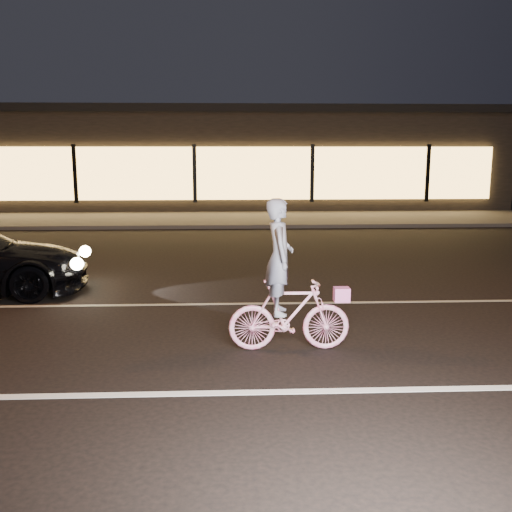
{
  "coord_description": "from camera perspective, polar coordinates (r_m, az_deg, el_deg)",
  "views": [
    {
      "loc": [
        1.38,
        -7.14,
        2.54
      ],
      "look_at": [
        1.72,
        0.6,
        1.07
      ],
      "focal_mm": 40.0,
      "sensor_mm": 36.0,
      "label": 1
    }
  ],
  "objects": [
    {
      "name": "ground",
      "position": [
        7.7,
        -12.82,
        -8.82
      ],
      "size": [
        90.0,
        90.0,
        0.0
      ],
      "primitive_type": "plane",
      "color": "black",
      "rests_on": "ground"
    },
    {
      "name": "storefront",
      "position": [
        26.14,
        -5.61,
        9.8
      ],
      "size": [
        25.4,
        8.42,
        4.2
      ],
      "color": "black",
      "rests_on": "ground"
    },
    {
      "name": "sidewalk",
      "position": [
        20.34,
        -6.39,
        3.64
      ],
      "size": [
        30.0,
        4.0,
        0.12
      ],
      "primitive_type": "cube",
      "color": "#383533",
      "rests_on": "ground"
    },
    {
      "name": "cyclist",
      "position": [
        7.2,
        3.08,
        -4.18
      ],
      "size": [
        1.54,
        0.53,
        1.94
      ],
      "rotation": [
        0.0,
        0.0,
        1.57
      ],
      "color": "#FF3884",
      "rests_on": "ground"
    },
    {
      "name": "lane_stripe_far",
      "position": [
        9.58,
        -10.72,
        -4.82
      ],
      "size": [
        60.0,
        0.1,
        0.01
      ],
      "primitive_type": "cube",
      "color": "gray",
      "rests_on": "ground"
    },
    {
      "name": "lane_stripe_near",
      "position": [
        6.33,
        -15.27,
        -13.28
      ],
      "size": [
        60.0,
        0.12,
        0.01
      ],
      "primitive_type": "cube",
      "color": "silver",
      "rests_on": "ground"
    }
  ]
}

